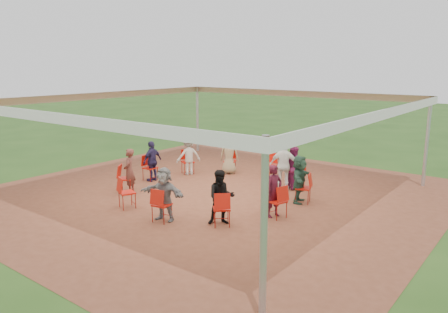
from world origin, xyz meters
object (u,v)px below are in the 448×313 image
Objects in this scene: chair_8 at (127,193)px; cable_coil at (217,191)px; person_seated_1 at (299,179)px; person_seated_4 at (189,156)px; person_seated_7 at (164,194)px; standing_person at (284,166)px; chair_10 at (222,209)px; person_seated_2 at (294,167)px; chair_4 at (230,161)px; chair_7 at (126,179)px; person_seated_8 at (221,197)px; laptop at (270,191)px; chair_9 at (162,205)px; chair_5 at (188,162)px; person_seated_6 at (129,171)px; chair_3 at (269,165)px; person_seated_3 at (229,155)px; person_seated_5 at (152,161)px; person_seated_0 at (274,191)px; chair_0 at (277,202)px; chair_1 at (303,188)px; chair_6 at (150,168)px; chair_2 at (297,175)px.

chair_8 reaches higher than cable_coil.
person_seated_1 is 4.87m from person_seated_4.
standing_person is (1.06, 4.35, 0.10)m from person_seated_7.
person_seated_2 is (-0.22, 4.13, 0.26)m from chair_10.
chair_4 and chair_7 have the same top height.
person_seated_8 reaches higher than laptop.
person_seated_4 reaches higher than chair_9.
person_seated_6 is at bearing 34.68° from chair_5.
standing_person is (-0.37, 3.76, 0.36)m from chair_10.
chair_5 is 4.98m from person_seated_7.
standing_person reaches higher than chair_3.
person_seated_3 is 1.00× the size of person_seated_5.
person_seated_0 reaches higher than chair_10.
person_seated_8 reaches higher than chair_0.
chair_5 is 0.64× the size of person_seated_1.
chair_8 is at bearing 149.23° from person_seated_8.
standing_person is (3.83, 3.30, 0.36)m from chair_7.
chair_7 is at bearing 98.18° from chair_1.
person_seated_3 is 2.81m from standing_person.
person_seated_2 reaches higher than chair_6.
person_seated_1 reaches higher than chair_3.
chair_7 is 0.64× the size of person_seated_7.
standing_person is at bearing 102.30° from chair_2.
person_seated_1 is at bearing 66.03° from chair_8.
chair_6 is 4.98m from person_seated_2.
person_seated_0 reaches higher than chair_4.
chair_5 is at bearing 167.91° from person_seated_5.
chair_6 is 1.58m from chair_7.
person_seated_3 is (1.11, 3.98, 0.26)m from chair_7.
laptop is (5.11, -0.54, -0.04)m from person_seated_5.
person_seated_0 is 4.87m from person_seated_6.
chair_1 is at bearing 122.75° from standing_person.
person_seated_2 is 1.00× the size of person_seated_5.
chair_9 is at bearing 114.55° from chair_2.
chair_5 is at bearing 12.09° from person_seated_3.
chair_6 is 4.23m from chair_9.
chair_2 is 0.64× the size of person_seated_0.
person_seated_2 reaches higher than chair_4.
person_seated_2 reaches higher than chair_7.
chair_8 is at bearing 16.36° from chair_7.
person_seated_0 is (0.83, -2.84, 0.26)m from chair_2.
person_seated_1 is (4.84, 2.43, 0.26)m from chair_7.
chair_6 is 0.64× the size of person_seated_1.
chair_9 is 4.98m from person_seated_2.
chair_2 is at bearing 64.88° from person_seated_7.
person_seated_1 is 1.34m from standing_person.
person_seated_1 is at bearing 118.54° from standing_person.
chair_2 is 1.00× the size of chair_4.
chair_8 is at bearing 12.09° from person_seated_6.
cable_coil is (-2.75, 0.93, -0.43)m from chair_0.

